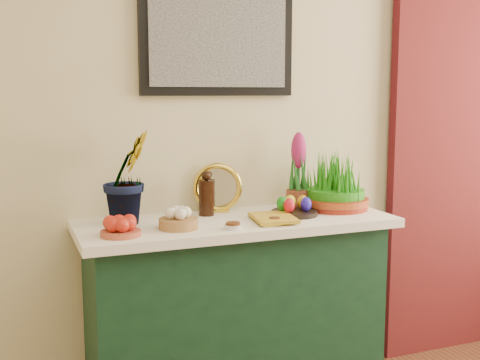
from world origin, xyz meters
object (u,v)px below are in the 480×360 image
Objects in this scene: sideboard at (236,319)px; wheatgrass_sabzeh at (335,186)px; mirror at (218,188)px; book at (254,218)px; hyacinth_green at (127,162)px.

wheatgrass_sabzeh reaches higher than sideboard.
mirror reaches higher than book.
sideboard is 0.78m from wheatgrass_sabzeh.
sideboard is 4.08× the size of wheatgrass_sabzeh.
sideboard is 0.49m from book.
wheatgrass_sabzeh is (0.98, -0.05, -0.15)m from hyacinth_green.
sideboard is at bearing -83.10° from mirror.
mirror is 0.56m from wheatgrass_sabzeh.
mirror is at bearing -18.61° from hyacinth_green.
hyacinth_green reaches higher than sideboard.
mirror is 0.30m from book.
hyacinth_green is (-0.46, 0.08, 0.73)m from sideboard.
book is 0.73× the size of wheatgrass_sabzeh.
hyacinth_green reaches higher than book.
wheatgrass_sabzeh reaches higher than mirror.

